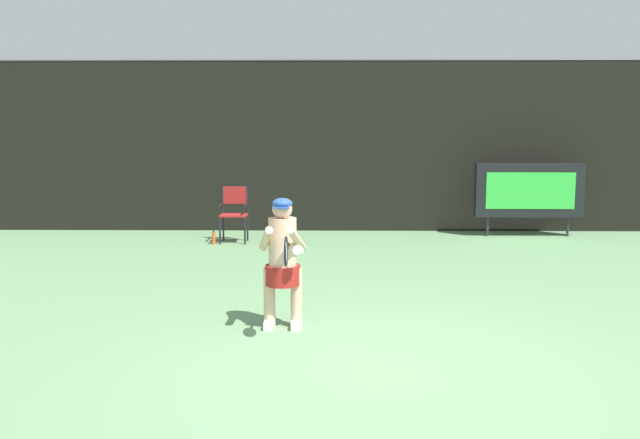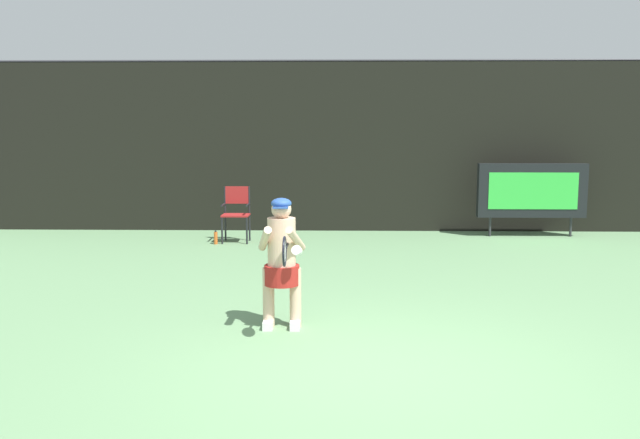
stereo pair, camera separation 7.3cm
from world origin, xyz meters
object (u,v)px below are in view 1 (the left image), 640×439
Objects in this scene: umpire_chair at (234,211)px; scoreboard at (529,190)px; water_bottle at (214,238)px; tennis_player at (283,258)px; tennis_racket at (286,251)px.

scoreboard is at bearing 7.64° from umpire_chair.
tennis_player is (1.71, -5.35, 0.66)m from water_bottle.
umpire_chair is at bearing 38.52° from water_bottle.
umpire_chair is at bearing 103.45° from tennis_player.
water_bottle is 0.18× the size of tennis_player.
tennis_racket reaches higher than water_bottle.
tennis_racket reaches higher than umpire_chair.
umpire_chair is 5.80m from tennis_player.
scoreboard is 7.91m from tennis_player.
scoreboard reaches higher than tennis_racket.
water_bottle is at bearing -170.25° from scoreboard.
water_bottle is 6.23m from tennis_racket.
tennis_racket is (0.08, -0.56, 0.18)m from tennis_player.
umpire_chair is 0.74× the size of tennis_player.
tennis_player is at bearing 116.40° from tennis_racket.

